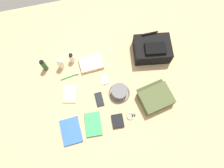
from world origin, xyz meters
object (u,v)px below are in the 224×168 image
Objects in this scene: media_player at (105,80)px; wallet at (118,121)px; shampoo_bottle at (44,65)px; lotion_bottle at (60,64)px; toothpaste_tube at (72,58)px; cell_phone at (99,99)px; folded_towel at (91,64)px; toiletry_pouch at (155,98)px; backpack at (152,49)px; paperback_novel at (71,131)px; notepad at (70,94)px; wristwatch at (131,116)px; toothbrush at (71,76)px; travel_guidebook at (93,124)px; bucket_hat at (119,92)px.

media_player is 0.77× the size of wallet.
lotion_bottle is at bearing -5.71° from shampoo_bottle.
toothpaste_tube is 0.44m from cell_phone.
folded_towel is at bearing -26.33° from toothpaste_tube.
lotion_bottle is 0.41m from media_player.
toiletry_pouch is 0.80m from toothpaste_tube.
backpack is at bearing 77.08° from toiletry_pouch.
paperback_novel is at bearing -147.64° from backpack.
media_player is (0.36, 0.36, -0.00)m from paperback_novel.
backpack is 2.32× the size of notepad.
paperback_novel reaches higher than cell_phone.
wristwatch is (0.38, -0.61, -0.05)m from toothpaste_tube.
backpack is 3.16× the size of wallet.
toothpaste_tube is at bearing 121.70° from wristwatch.
wallet reaches higher than cell_phone.
folded_towel is at bearing 178.47° from backpack.
wallet is 0.73× the size of notepad.
toiletry_pouch is 0.47m from cell_phone.
wristwatch is 0.62m from toothbrush.
backpack is 0.82m from travel_guidebook.
paperback_novel is 1.07× the size of travel_guidebook.
bucket_hat is 0.52m from toothpaste_tube.
bucket_hat reaches higher than wallet.
toiletry_pouch reaches higher than wristwatch.
lotion_bottle is at bearing 148.24° from media_player.
cell_phone is 0.61× the size of folded_towel.
backpack reaches higher than wallet.
backpack reaches higher than paperback_novel.
bucket_hat is 0.18m from media_player.
folded_towel reaches higher than wristwatch.
folded_towel is at bearing 135.71° from toiletry_pouch.
notepad reaches higher than cell_phone.
backpack is at bearing 57.57° from wristwatch.
toiletry_pouch reaches higher than bucket_hat.
lotion_bottle is 1.55× the size of media_player.
travel_guidebook reaches higher than wristwatch.
shampoo_bottle is 2.02× the size of wristwatch.
shampoo_bottle is 1.17× the size of cell_phone.
toothpaste_tube is 0.32m from notepad.
toiletry_pouch is 1.58× the size of bucket_hat.
travel_guidebook reaches higher than paperback_novel.
paperback_novel is 0.38m from wallet.
wristwatch is (0.04, -0.21, -0.03)m from bucket_hat.
wallet is (-0.44, -0.53, -0.06)m from backpack.
toothpaste_tube reaches higher than wallet.
shampoo_bottle is 1.30× the size of wallet.
toothbrush reaches higher than paperback_novel.
lotion_bottle reaches higher than media_player.
cell_phone is at bearing 36.43° from paperback_novel.
bucket_hat reaches higher than folded_towel.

